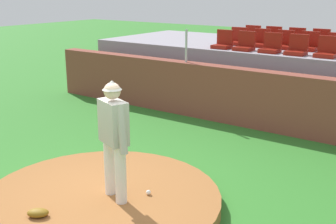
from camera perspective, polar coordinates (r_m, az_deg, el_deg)
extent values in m
plane|color=#307928|center=(6.84, -8.82, -12.35)|extent=(60.00, 60.00, 0.00)
cylinder|color=#9C6132|center=(6.80, -8.86, -11.58)|extent=(3.67, 3.67, 0.21)
cylinder|color=white|center=(6.60, -7.74, -7.20)|extent=(0.17, 0.17, 0.88)
cylinder|color=white|center=(6.31, -6.31, -8.29)|extent=(0.17, 0.17, 0.88)
cube|color=#B7B2A8|center=(6.19, -7.28, -1.33)|extent=(0.56, 0.42, 0.63)
cylinder|color=#B7B2A8|center=(6.42, -8.30, -1.06)|extent=(0.28, 0.20, 0.72)
cylinder|color=#B7B2A8|center=(5.98, -6.15, -2.30)|extent=(0.23, 0.18, 0.72)
sphere|color=beige|center=(6.07, -7.43, 2.78)|extent=(0.24, 0.24, 0.24)
cone|color=#B7B2A8|center=(6.05, -7.46, 3.57)|extent=(0.36, 0.36, 0.13)
sphere|color=white|center=(6.66, -2.62, -10.62)|extent=(0.07, 0.07, 0.07)
ellipsoid|color=brown|center=(6.33, -16.89, -12.70)|extent=(0.36, 0.33, 0.11)
cube|color=brown|center=(10.55, 10.40, 1.90)|extent=(12.35, 0.40, 1.39)
cylinder|color=silver|center=(11.18, 2.44, 8.78)|extent=(0.06, 0.06, 0.85)
cube|color=#948E99|center=(13.04, 15.68, 4.82)|extent=(11.41, 3.95, 1.64)
cube|color=maroon|center=(12.07, 7.15, 8.61)|extent=(0.48, 0.44, 0.10)
cube|color=maroon|center=(12.19, 7.60, 9.86)|extent=(0.48, 0.08, 0.40)
cube|color=maroon|center=(11.75, 10.01, 8.29)|extent=(0.48, 0.44, 0.10)
cube|color=maroon|center=(11.88, 10.45, 9.57)|extent=(0.48, 0.08, 0.40)
cube|color=maroon|center=(11.49, 13.34, 7.93)|extent=(0.48, 0.44, 0.10)
cube|color=maroon|center=(11.63, 13.77, 9.24)|extent=(0.48, 0.08, 0.40)
cube|color=maroon|center=(11.25, 16.60, 7.53)|extent=(0.48, 0.44, 0.10)
cube|color=maroon|center=(11.39, 17.00, 8.86)|extent=(0.48, 0.08, 0.40)
cube|color=maroon|center=(11.07, 20.18, 7.08)|extent=(0.48, 0.44, 0.10)
cube|color=maroon|center=(11.21, 20.56, 8.44)|extent=(0.48, 0.08, 0.40)
cube|color=maroon|center=(12.91, 9.03, 9.02)|extent=(0.48, 0.44, 0.10)
cube|color=maroon|center=(13.04, 9.44, 10.18)|extent=(0.48, 0.08, 0.40)
cube|color=maroon|center=(12.58, 11.97, 8.69)|extent=(0.48, 0.44, 0.10)
cube|color=maroon|center=(12.71, 12.37, 9.88)|extent=(0.48, 0.08, 0.40)
cube|color=maroon|center=(12.30, 15.01, 8.33)|extent=(0.48, 0.44, 0.10)
cube|color=maroon|center=(12.44, 15.39, 9.55)|extent=(0.48, 0.08, 0.40)
cube|color=maroon|center=(12.13, 18.01, 7.99)|extent=(0.48, 0.44, 0.10)
cube|color=maroon|center=(12.27, 18.38, 9.23)|extent=(0.48, 0.08, 0.40)
cube|color=maroon|center=(11.93, 21.34, 7.56)|extent=(0.48, 0.44, 0.10)
cube|color=maroon|center=(13.66, 10.86, 9.32)|extent=(0.48, 0.44, 0.10)
cube|color=maroon|center=(13.80, 11.24, 10.41)|extent=(0.48, 0.08, 0.40)
cube|color=maroon|center=(13.41, 13.51, 9.04)|extent=(0.48, 0.44, 0.10)
cube|color=maroon|center=(13.55, 13.87, 10.15)|extent=(0.48, 0.08, 0.40)
cube|color=maroon|center=(13.13, 16.44, 8.69)|extent=(0.48, 0.44, 0.10)
cube|color=maroon|center=(13.27, 16.79, 9.82)|extent=(0.48, 0.08, 0.40)
cube|color=maroon|center=(12.96, 19.37, 8.35)|extent=(0.48, 0.44, 0.10)
cube|color=maroon|center=(13.11, 19.70, 9.50)|extent=(0.48, 0.08, 0.40)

